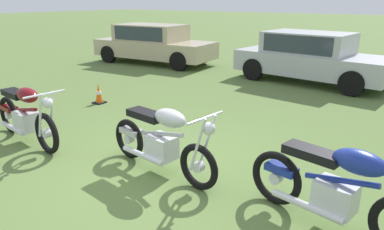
% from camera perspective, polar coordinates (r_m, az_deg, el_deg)
% --- Properties ---
extents(ground_plane, '(120.00, 120.00, 0.00)m').
position_cam_1_polar(ground_plane, '(5.02, -7.09, -9.51)').
color(ground_plane, '#567038').
extents(motorcycle_maroon, '(2.06, 0.64, 1.02)m').
position_cam_1_polar(motorcycle_maroon, '(6.50, -25.23, 0.04)').
color(motorcycle_maroon, black).
rests_on(motorcycle_maroon, ground).
extents(motorcycle_silver, '(2.00, 0.64, 1.02)m').
position_cam_1_polar(motorcycle_silver, '(4.86, -4.95, -4.05)').
color(motorcycle_silver, black).
rests_on(motorcycle_silver, ground).
extents(motorcycle_blue, '(2.00, 0.71, 1.02)m').
position_cam_1_polar(motorcycle_blue, '(3.97, 22.25, -10.83)').
color(motorcycle_blue, black).
rests_on(motorcycle_blue, ground).
extents(car_beige, '(4.68, 2.05, 1.43)m').
position_cam_1_polar(car_beige, '(13.62, -6.31, 11.64)').
color(car_beige, '#BCAD8C').
rests_on(car_beige, ground).
extents(car_silver, '(4.41, 2.19, 1.43)m').
position_cam_1_polar(car_silver, '(10.87, 18.43, 9.20)').
color(car_silver, '#B2B5BA').
rests_on(car_silver, ground).
extents(traffic_cone, '(0.25, 0.25, 0.46)m').
position_cam_1_polar(traffic_cone, '(8.53, -14.77, 3.21)').
color(traffic_cone, '#EA590F').
rests_on(traffic_cone, ground).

